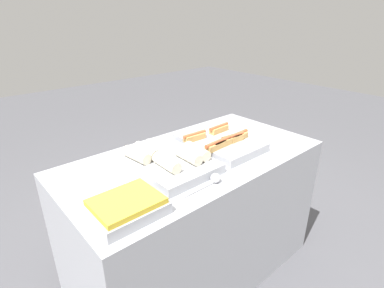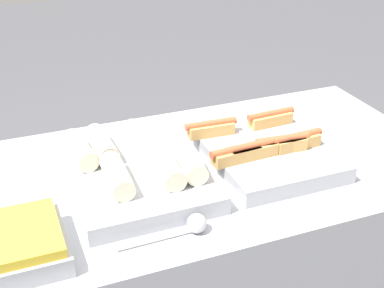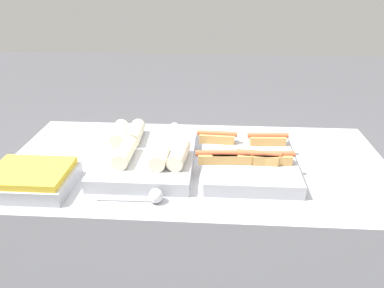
{
  "view_description": "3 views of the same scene",
  "coord_description": "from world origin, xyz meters",
  "px_view_note": "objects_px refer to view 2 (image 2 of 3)",
  "views": [
    {
      "loc": [
        -1.03,
        -1.15,
        1.6
      ],
      "look_at": [
        -0.02,
        0.0,
        0.93
      ],
      "focal_mm": 28.0,
      "sensor_mm": 36.0,
      "label": 1
    },
    {
      "loc": [
        -0.51,
        -1.25,
        1.65
      ],
      "look_at": [
        -0.02,
        0.0,
        0.93
      ],
      "focal_mm": 50.0,
      "sensor_mm": 36.0,
      "label": 2
    },
    {
      "loc": [
        0.07,
        -1.31,
        1.56
      ],
      "look_at": [
        -0.02,
        0.0,
        0.93
      ],
      "focal_mm": 35.0,
      "sensor_mm": 36.0,
      "label": 3
    }
  ],
  "objects_px": {
    "serving_spoon_near": "(191,226)",
    "serving_spoon_far": "(128,128)",
    "tray_hotdogs": "(260,146)",
    "tray_wraps": "(133,169)",
    "tray_side_front": "(1,248)"
  },
  "relations": [
    {
      "from": "tray_wraps",
      "to": "serving_spoon_far",
      "type": "height_order",
      "value": "tray_wraps"
    },
    {
      "from": "serving_spoon_near",
      "to": "tray_hotdogs",
      "type": "bearing_deg",
      "value": 40.11
    },
    {
      "from": "serving_spoon_far",
      "to": "tray_hotdogs",
      "type": "bearing_deg",
      "value": -41.1
    },
    {
      "from": "serving_spoon_near",
      "to": "serving_spoon_far",
      "type": "xyz_separation_m",
      "value": [
        0.0,
        0.57,
        -0.0
      ]
    },
    {
      "from": "serving_spoon_near",
      "to": "tray_side_front",
      "type": "bearing_deg",
      "value": 172.04
    },
    {
      "from": "tray_hotdogs",
      "to": "serving_spoon_near",
      "type": "bearing_deg",
      "value": -139.89
    },
    {
      "from": "tray_wraps",
      "to": "serving_spoon_near",
      "type": "xyz_separation_m",
      "value": [
        0.06,
        -0.28,
        -0.02
      ]
    },
    {
      "from": "tray_side_front",
      "to": "serving_spoon_far",
      "type": "distance_m",
      "value": 0.67
    },
    {
      "from": "tray_wraps",
      "to": "tray_side_front",
      "type": "height_order",
      "value": "tray_wraps"
    },
    {
      "from": "tray_wraps",
      "to": "tray_side_front",
      "type": "distance_m",
      "value": 0.43
    },
    {
      "from": "tray_side_front",
      "to": "serving_spoon_near",
      "type": "distance_m",
      "value": 0.44
    },
    {
      "from": "tray_wraps",
      "to": "serving_spoon_near",
      "type": "bearing_deg",
      "value": -77.16
    },
    {
      "from": "tray_hotdogs",
      "to": "serving_spoon_far",
      "type": "height_order",
      "value": "tray_hotdogs"
    },
    {
      "from": "tray_side_front",
      "to": "tray_hotdogs",
      "type": "bearing_deg",
      "value": 16.05
    },
    {
      "from": "tray_side_front",
      "to": "serving_spoon_near",
      "type": "height_order",
      "value": "tray_side_front"
    }
  ]
}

